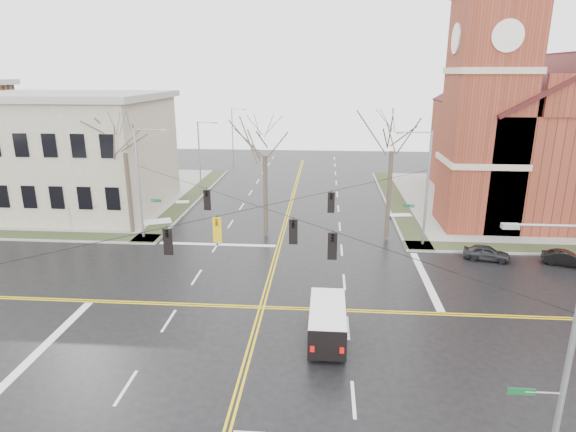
# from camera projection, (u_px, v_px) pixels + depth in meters

# --- Properties ---
(ground) EXTENTS (120.00, 120.00, 0.00)m
(ground) POSITION_uv_depth(u_px,v_px,m) (262.00, 307.00, 28.52)
(ground) COLOR black
(ground) RESTS_ON ground
(sidewalks) EXTENTS (80.00, 80.00, 0.17)m
(sidewalks) POSITION_uv_depth(u_px,v_px,m) (262.00, 306.00, 28.50)
(sidewalks) COLOR gray
(sidewalks) RESTS_ON ground
(road_markings) EXTENTS (100.00, 100.00, 0.01)m
(road_markings) POSITION_uv_depth(u_px,v_px,m) (262.00, 307.00, 28.52)
(road_markings) COLOR gold
(road_markings) RESTS_ON ground
(church) EXTENTS (24.28, 27.48, 27.50)m
(church) POSITION_uv_depth(u_px,v_px,m) (539.00, 124.00, 47.90)
(church) COLOR maroon
(church) RESTS_ON ground
(civic_building_a) EXTENTS (18.00, 14.00, 11.00)m
(civic_building_a) POSITION_uv_depth(u_px,v_px,m) (67.00, 155.00, 47.70)
(civic_building_a) COLOR gray
(civic_building_a) RESTS_ON ground
(signal_pole_ne) EXTENTS (2.75, 0.22, 9.00)m
(signal_pole_ne) POSITION_uv_depth(u_px,v_px,m) (425.00, 186.00, 37.23)
(signal_pole_ne) COLOR gray
(signal_pole_ne) RESTS_ON ground
(signal_pole_nw) EXTENTS (2.75, 0.22, 9.00)m
(signal_pole_nw) POSITION_uv_depth(u_px,v_px,m) (141.00, 181.00, 38.94)
(signal_pole_nw) COLOR gray
(signal_pole_nw) RESTS_ON ground
(signal_pole_se) EXTENTS (2.75, 0.22, 9.00)m
(signal_pole_se) POSITION_uv_depth(u_px,v_px,m) (565.00, 349.00, 15.27)
(signal_pole_se) COLOR gray
(signal_pole_se) RESTS_ON ground
(span_wires) EXTENTS (23.02, 23.02, 0.03)m
(span_wires) POSITION_uv_depth(u_px,v_px,m) (260.00, 207.00, 26.74)
(span_wires) COLOR black
(span_wires) RESTS_ON ground
(traffic_signals) EXTENTS (8.21, 8.26, 1.30)m
(traffic_signals) POSITION_uv_depth(u_px,v_px,m) (259.00, 223.00, 26.32)
(traffic_signals) COLOR black
(traffic_signals) RESTS_ON ground
(streetlight_north_a) EXTENTS (2.30, 0.20, 8.00)m
(streetlight_north_a) POSITION_uv_depth(u_px,v_px,m) (201.00, 154.00, 54.78)
(streetlight_north_a) COLOR gray
(streetlight_north_a) RESTS_ON ground
(streetlight_north_b) EXTENTS (2.30, 0.20, 8.00)m
(streetlight_north_b) POSITION_uv_depth(u_px,v_px,m) (233.00, 133.00, 73.88)
(streetlight_north_b) COLOR gray
(streetlight_north_b) RESTS_ON ground
(cargo_van) EXTENTS (1.89, 4.82, 1.82)m
(cargo_van) POSITION_uv_depth(u_px,v_px,m) (327.00, 319.00, 24.99)
(cargo_van) COLOR white
(cargo_van) RESTS_ON ground
(parked_car_a) EXTENTS (3.49, 2.10, 1.11)m
(parked_car_a) POSITION_uv_depth(u_px,v_px,m) (486.00, 253.00, 35.58)
(parked_car_a) COLOR black
(parked_car_a) RESTS_ON ground
(parked_car_b) EXTENTS (3.38, 2.03, 1.05)m
(parked_car_b) POSITION_uv_depth(u_px,v_px,m) (566.00, 258.00, 34.59)
(parked_car_b) COLOR black
(parked_car_b) RESTS_ON ground
(tree_nw_far) EXTENTS (4.00, 4.00, 10.25)m
(tree_nw_far) POSITION_uv_depth(u_px,v_px,m) (125.00, 148.00, 39.49)
(tree_nw_far) COLOR #3A2F25
(tree_nw_far) RESTS_ON ground
(tree_nw_near) EXTENTS (4.00, 4.00, 9.99)m
(tree_nw_near) POSITION_uv_depth(u_px,v_px,m) (265.00, 151.00, 39.18)
(tree_nw_near) COLOR #3A2F25
(tree_nw_near) RESTS_ON ground
(tree_ne) EXTENTS (4.00, 4.00, 10.87)m
(tree_ne) POSITION_uv_depth(u_px,v_px,m) (392.00, 145.00, 37.84)
(tree_ne) COLOR #3A2F25
(tree_ne) RESTS_ON ground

